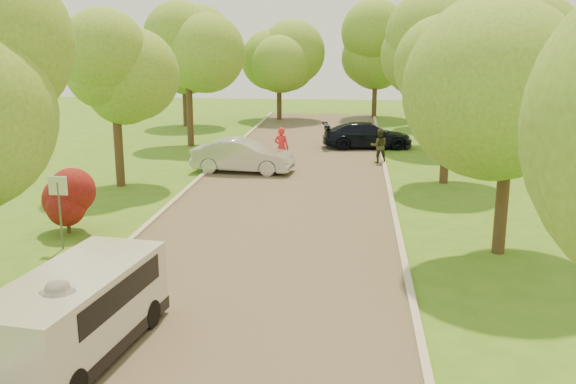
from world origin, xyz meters
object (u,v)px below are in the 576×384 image
at_px(dark_sedan, 367,135).
at_px(silver_sedan, 243,156).
at_px(street_sign, 59,197).
at_px(minivan, 77,313).
at_px(person_striped, 281,148).
at_px(skateboarder, 61,328).
at_px(person_olive, 379,146).
at_px(longboard, 65,374).

bearing_deg(dark_sedan, silver_sedan, 133.96).
bearing_deg(street_sign, minivan, -62.40).
height_order(street_sign, minivan, street_sign).
relative_size(street_sign, person_striped, 1.13).
bearing_deg(person_striped, minivan, 98.88).
bearing_deg(minivan, skateboarder, -76.17).
distance_m(minivan, person_striped, 18.59).
height_order(skateboarder, person_olive, skateboarder).
bearing_deg(skateboarder, minivan, -92.18).
bearing_deg(dark_sedan, longboard, 159.88).
relative_size(longboard, skateboarder, 0.53).
bearing_deg(person_striped, skateboarder, 99.44).
relative_size(minivan, person_olive, 2.83).
bearing_deg(longboard, street_sign, -73.44).
distance_m(street_sign, dark_sedan, 20.52).
height_order(silver_sedan, person_olive, person_olive).
distance_m(street_sign, longboard, 7.89).
bearing_deg(person_striped, person_olive, -144.79).
height_order(silver_sedan, skateboarder, skateboarder).
bearing_deg(skateboarder, person_striped, -103.65).
xyz_separation_m(dark_sedan, longboard, (-5.78, -25.40, -0.62)).
bearing_deg(minivan, street_sign, 124.98).
relative_size(silver_sedan, skateboarder, 2.57).
xyz_separation_m(street_sign, longboard, (3.30, -7.02, -1.46)).
relative_size(silver_sedan, person_olive, 2.74).
distance_m(longboard, person_striped, 19.50).
bearing_deg(street_sign, silver_sedan, 73.34).
xyz_separation_m(skateboarder, person_striped, (1.71, 19.41, -0.05)).
xyz_separation_m(dark_sedan, skateboarder, (-5.78, -25.40, 0.30)).
height_order(street_sign, skateboarder, street_sign).
relative_size(street_sign, silver_sedan, 0.47).
relative_size(skateboarder, person_striped, 0.93).
distance_m(silver_sedan, person_striped, 2.00).
bearing_deg(street_sign, person_striped, 68.00).
height_order(longboard, person_striped, person_striped).
distance_m(longboard, person_olive, 22.08).
distance_m(dark_sedan, longboard, 26.06).
height_order(silver_sedan, dark_sedan, silver_sedan).
bearing_deg(dark_sedan, person_olive, 179.63).
bearing_deg(dark_sedan, person_striped, 138.47).
distance_m(silver_sedan, skateboarder, 18.28).
bearing_deg(silver_sedan, person_olive, -59.42).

